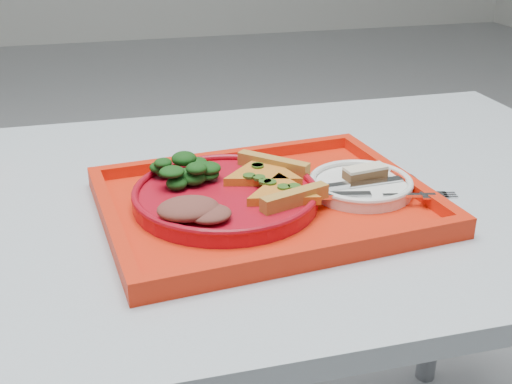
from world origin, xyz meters
TOP-DOWN VIEW (x-y plane):
  - table at (0.00, 0.00)m, footprint 1.60×0.80m
  - tray_main at (0.17, -0.07)m, footprint 0.48×0.39m
  - dinner_plate at (0.11, -0.06)m, footprint 0.26×0.26m
  - side_plate at (0.31, -0.07)m, footprint 0.15×0.15m
  - pizza_slice_a at (0.18, -0.10)m, footprint 0.13×0.14m
  - pizza_slice_b at (0.18, -0.03)m, footprint 0.17×0.17m
  - salad_heap at (0.07, -0.00)m, footprint 0.09×0.08m
  - meat_portion at (0.05, -0.13)m, footprint 0.08×0.07m
  - dessert_bar at (0.32, -0.06)m, footprint 0.07×0.03m
  - knife at (0.30, -0.08)m, footprint 0.19×0.03m
  - fork at (0.32, -0.13)m, footprint 0.19×0.06m

SIDE VIEW (x-z plane):
  - table at x=0.00m, z-range 0.30..1.05m
  - tray_main at x=0.17m, z-range 0.75..0.76m
  - side_plate at x=0.31m, z-range 0.76..0.78m
  - dinner_plate at x=0.11m, z-range 0.76..0.78m
  - knife at x=0.30m, z-range 0.78..0.78m
  - fork at x=0.32m, z-range 0.78..0.78m
  - dessert_bar at x=0.32m, z-range 0.78..0.79m
  - pizza_slice_a at x=0.18m, z-range 0.78..0.80m
  - pizza_slice_b at x=0.18m, z-range 0.78..0.80m
  - meat_portion at x=0.05m, z-range 0.78..0.80m
  - salad_heap at x=0.07m, z-range 0.78..0.82m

